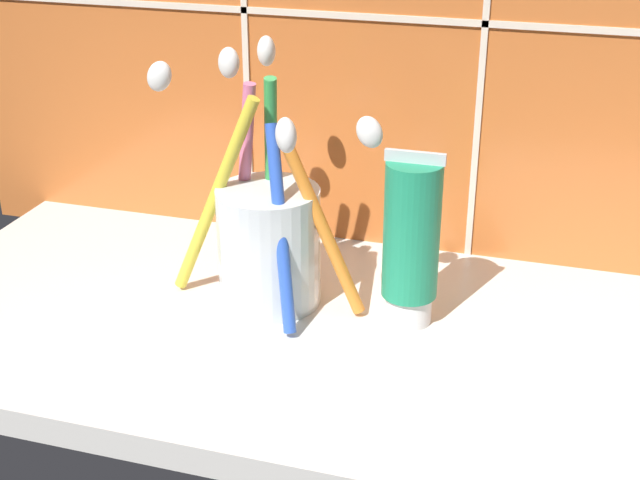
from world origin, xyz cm
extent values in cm
cube|color=silver|center=(0.00, 0.00, 1.00)|extent=(75.82, 30.23, 2.00)
cube|color=beige|center=(0.00, 14.52, 20.84)|extent=(85.82, 0.24, 0.50)
cylinder|color=silver|center=(-11.03, 2.52, 6.40)|extent=(7.47, 7.47, 8.80)
cylinder|color=orange|center=(-6.80, 2.02, 8.61)|extent=(6.22, 1.17, 12.79)
ellipsoid|color=white|center=(-3.68, 2.16, 15.84)|extent=(2.48, 1.41, 2.69)
cylinder|color=green|center=(-11.58, 4.81, 10.49)|extent=(2.47, 4.07, 16.35)
ellipsoid|color=white|center=(-12.31, 6.45, 19.66)|extent=(2.03, 2.43, 2.48)
cylinder|color=pink|center=(-13.43, 4.10, 10.21)|extent=(2.95, 2.09, 15.72)
ellipsoid|color=white|center=(-14.42, 4.61, 19.10)|extent=(2.33, 2.04, 2.39)
cylinder|color=yellow|center=(-14.94, 2.22, 9.91)|extent=(7.25, 1.02, 15.38)
ellipsoid|color=white|center=(-18.58, 2.16, 18.44)|extent=(2.44, 1.34, 2.69)
cylinder|color=blue|center=(-9.21, -0.41, 9.11)|extent=(3.81, 5.53, 13.73)
ellipsoid|color=white|center=(-7.71, -2.91, 16.84)|extent=(2.33, 2.69, 2.66)
cylinder|color=white|center=(-0.65, 2.52, 3.07)|extent=(3.31, 3.31, 2.14)
cylinder|color=#1E8C60|center=(-0.65, 2.52, 9.02)|extent=(3.89, 3.89, 9.75)
cube|color=silver|center=(-0.65, 2.52, 14.30)|extent=(4.09, 0.36, 0.80)
camera|label=1|loc=(9.33, -52.12, 33.90)|focal=50.00mm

